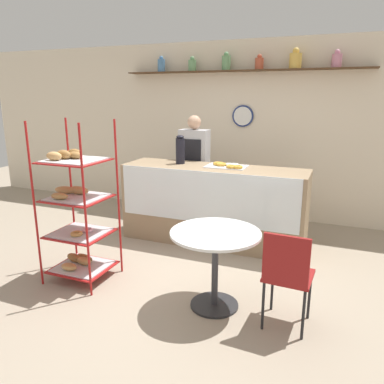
# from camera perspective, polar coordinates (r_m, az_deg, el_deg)

# --- Properties ---
(ground_plane) EXTENTS (14.00, 14.00, 0.00)m
(ground_plane) POSITION_cam_1_polar(r_m,az_deg,el_deg) (4.10, -2.14, -13.04)
(ground_plane) COLOR gray
(back_wall) EXTENTS (10.00, 0.30, 2.70)m
(back_wall) POSITION_cam_1_polar(r_m,az_deg,el_deg) (5.99, 7.55, 9.43)
(back_wall) COLOR beige
(back_wall) RESTS_ON ground_plane
(display_counter) EXTENTS (2.37, 0.65, 1.01)m
(display_counter) POSITION_cam_1_polar(r_m,az_deg,el_deg) (4.89, 3.23, -1.96)
(display_counter) COLOR #937A5B
(display_counter) RESTS_ON ground_plane
(pastry_rack) EXTENTS (0.63, 0.57, 1.67)m
(pastry_rack) POSITION_cam_1_polar(r_m,az_deg,el_deg) (4.02, -17.19, -2.79)
(pastry_rack) COLOR #A51919
(pastry_rack) RESTS_ON ground_plane
(person_worker) EXTENTS (0.41, 0.23, 1.62)m
(person_worker) POSITION_cam_1_polar(r_m,az_deg,el_deg) (5.40, 0.33, 3.76)
(person_worker) COLOR #282833
(person_worker) RESTS_ON ground_plane
(cafe_table) EXTENTS (0.81, 0.81, 0.73)m
(cafe_table) POSITION_cam_1_polar(r_m,az_deg,el_deg) (3.38, 3.56, -8.84)
(cafe_table) COLOR #262628
(cafe_table) RESTS_ON ground_plane
(cafe_chair) EXTENTS (0.40, 0.40, 0.86)m
(cafe_chair) POSITION_cam_1_polar(r_m,az_deg,el_deg) (3.16, 14.29, -11.63)
(cafe_chair) COLOR black
(cafe_chair) RESTS_ON ground_plane
(coffee_carafe) EXTENTS (0.12, 0.12, 0.38)m
(coffee_carafe) POSITION_cam_1_polar(r_m,az_deg,el_deg) (4.97, -1.80, 6.46)
(coffee_carafe) COLOR black
(coffee_carafe) RESTS_ON display_counter
(donut_tray_counter) EXTENTS (0.51, 0.34, 0.05)m
(donut_tray_counter) POSITION_cam_1_polar(r_m,az_deg,el_deg) (4.77, 5.41, 4.03)
(donut_tray_counter) COLOR silver
(donut_tray_counter) RESTS_ON display_counter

